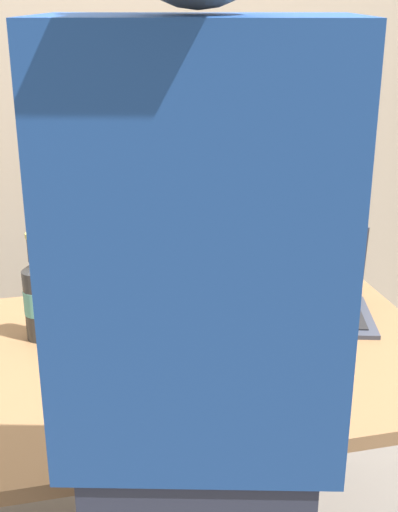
{
  "coord_description": "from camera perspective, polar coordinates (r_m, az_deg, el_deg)",
  "views": [
    {
      "loc": [
        -0.31,
        -1.5,
        1.57
      ],
      "look_at": [
        0.05,
        0.0,
        0.99
      ],
      "focal_mm": 48.51,
      "sensor_mm": 36.0,
      "label": 1
    }
  ],
  "objects": [
    {
      "name": "beer_bottle_green",
      "position": [
        1.82,
        -7.73,
        -3.3
      ],
      "size": [
        0.06,
        0.06,
        0.26
      ],
      "color": "brown",
      "rests_on": "desk"
    },
    {
      "name": "desk",
      "position": [
        1.78,
        -1.52,
        -10.09
      ],
      "size": [
        1.3,
        0.87,
        0.74
      ],
      "color": "olive",
      "rests_on": "ground"
    },
    {
      "name": "person_figure",
      "position": [
        1.12,
        -0.07,
        -15.8
      ],
      "size": [
        0.45,
        0.35,
        1.78
      ],
      "color": "#2D3347",
      "rests_on": "ground"
    },
    {
      "name": "laptop",
      "position": [
        1.96,
        9.24,
        -3.18
      ],
      "size": [
        0.38,
        0.35,
        0.22
      ],
      "color": "#383D4C",
      "rests_on": "desk"
    },
    {
      "name": "back_wall",
      "position": [
        2.5,
        -6.45,
        14.46
      ],
      "size": [
        6.0,
        0.1,
        2.6
      ],
      "primitive_type": "cube",
      "color": "tan",
      "rests_on": "ground"
    },
    {
      "name": "beer_bottle_dark",
      "position": [
        1.8,
        -13.14,
        -3.37
      ],
      "size": [
        0.07,
        0.07,
        0.29
      ],
      "color": "#333333",
      "rests_on": "desk"
    }
  ]
}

